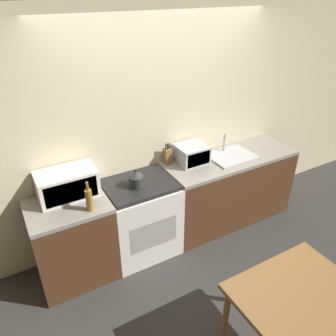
# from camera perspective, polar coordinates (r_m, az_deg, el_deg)

# --- Properties ---
(ground_plane) EXTENTS (16.00, 16.00, 0.00)m
(ground_plane) POSITION_cam_1_polar(r_m,az_deg,el_deg) (3.74, 6.72, -17.37)
(ground_plane) COLOR #33302D
(wall_back) EXTENTS (10.00, 0.06, 2.60)m
(wall_back) POSITION_cam_1_polar(r_m,az_deg,el_deg) (3.69, -1.16, 6.95)
(wall_back) COLOR beige
(wall_back) RESTS_ON ground_plane
(counter_left_run) EXTENTS (0.76, 0.62, 0.90)m
(counter_left_run) POSITION_cam_1_polar(r_m,az_deg,el_deg) (3.52, -16.21, -12.00)
(counter_left_run) COLOR #4C2D19
(counter_left_run) RESTS_ON ground_plane
(counter_right_run) EXTENTS (1.67, 0.62, 0.90)m
(counter_right_run) POSITION_cam_1_polar(r_m,az_deg,el_deg) (4.22, 10.29, -3.47)
(counter_right_run) COLOR #4C2D19
(counter_right_run) RESTS_ON ground_plane
(stove_range) EXTENTS (0.75, 0.62, 0.90)m
(stove_range) POSITION_cam_1_polar(r_m,az_deg,el_deg) (3.68, -4.74, -8.61)
(stove_range) COLOR silver
(stove_range) RESTS_ON ground_plane
(kettle) EXTENTS (0.16, 0.16, 0.20)m
(kettle) POSITION_cam_1_polar(r_m,az_deg,el_deg) (3.33, -5.58, -1.93)
(kettle) COLOR #2D2D2D
(kettle) RESTS_ON stove_range
(microwave) EXTENTS (0.56, 0.33, 0.27)m
(microwave) POSITION_cam_1_polar(r_m,az_deg,el_deg) (3.29, -17.15, -2.70)
(microwave) COLOR silver
(microwave) RESTS_ON counter_left_run
(bottle) EXTENTS (0.06, 0.06, 0.30)m
(bottle) POSITION_cam_1_polar(r_m,az_deg,el_deg) (3.05, -13.58, -5.35)
(bottle) COLOR olive
(bottle) RESTS_ON counter_left_run
(knife_block) EXTENTS (0.08, 0.08, 0.25)m
(knife_block) POSITION_cam_1_polar(r_m,az_deg,el_deg) (3.73, -0.09, 2.09)
(knife_block) COLOR brown
(knife_block) RESTS_ON counter_right_run
(toaster_oven) EXTENTS (0.34, 0.32, 0.21)m
(toaster_oven) POSITION_cam_1_polar(r_m,az_deg,el_deg) (3.78, 4.10, 2.48)
(toaster_oven) COLOR #ADAFB5
(toaster_oven) RESTS_ON counter_right_run
(sink_basin) EXTENTS (0.54, 0.43, 0.24)m
(sink_basin) POSITION_cam_1_polar(r_m,az_deg,el_deg) (4.00, 10.88, 2.17)
(sink_basin) COLOR #ADAFB5
(sink_basin) RESTS_ON counter_right_run
(dining_table) EXTENTS (0.92, 0.69, 0.77)m
(dining_table) POSITION_cam_1_polar(r_m,az_deg,el_deg) (2.77, 21.38, -20.91)
(dining_table) COLOR brown
(dining_table) RESTS_ON ground_plane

